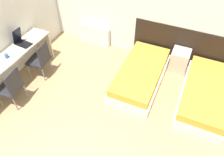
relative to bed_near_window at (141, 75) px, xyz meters
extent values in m
cube|color=silver|center=(-0.42, 1.04, 1.15)|extent=(5.83, 0.05, 2.70)
cube|color=black|center=(0.71, 1.00, 0.30)|extent=(2.46, 0.03, 1.00)
cube|color=beige|center=(0.00, 0.00, -0.09)|extent=(0.94, 1.93, 0.22)
cube|color=gold|center=(0.00, 0.00, 0.12)|extent=(0.86, 1.85, 0.19)
cube|color=beige|center=(1.42, 0.00, -0.09)|extent=(0.94, 1.93, 0.22)
cube|color=gold|center=(1.42, 0.00, 0.12)|extent=(0.86, 1.85, 0.19)
cube|color=beige|center=(0.71, 0.77, 0.08)|extent=(0.41, 0.40, 0.56)
cube|color=silver|center=(-1.65, 0.92, 0.07)|extent=(0.89, 0.12, 0.54)
cube|color=beige|center=(-2.58, -1.20, 0.56)|extent=(0.51, 2.25, 0.04)
cube|color=beige|center=(-2.58, -0.09, 0.17)|extent=(0.46, 0.04, 0.74)
cube|color=#232328|center=(-2.25, -0.73, 0.22)|extent=(0.48, 0.48, 0.05)
cube|color=#232328|center=(-2.05, -0.70, 0.47)|extent=(0.08, 0.39, 0.45)
cylinder|color=slate|center=(-2.41, -0.93, 0.00)|extent=(0.02, 0.02, 0.39)
cylinder|color=slate|center=(-2.45, -0.56, 0.00)|extent=(0.02, 0.02, 0.39)
cylinder|color=slate|center=(-2.04, -0.89, 0.00)|extent=(0.02, 0.02, 0.39)
cylinder|color=slate|center=(-2.09, -0.52, 0.00)|extent=(0.02, 0.02, 0.39)
cube|color=#232328|center=(-2.25, -1.67, 0.22)|extent=(0.48, 0.48, 0.05)
cube|color=#232328|center=(-2.05, -1.64, 0.47)|extent=(0.08, 0.39, 0.45)
cylinder|color=slate|center=(-2.41, -1.87, 0.00)|extent=(0.02, 0.02, 0.39)
cylinder|color=slate|center=(-2.46, -1.50, 0.00)|extent=(0.02, 0.02, 0.39)
cylinder|color=slate|center=(-2.04, -1.83, 0.00)|extent=(0.02, 0.02, 0.39)
cylinder|color=slate|center=(-2.09, -1.46, 0.00)|extent=(0.02, 0.02, 0.39)
cube|color=black|center=(-2.55, -0.71, 0.59)|extent=(0.37, 0.25, 0.02)
cube|color=black|center=(-2.67, -0.70, 0.77)|extent=(0.13, 0.23, 0.35)
cylinder|color=#2D5184|center=(-2.55, -1.22, 0.62)|extent=(0.08, 0.08, 0.09)
camera|label=1|loc=(0.85, -3.53, 3.48)|focal=35.00mm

